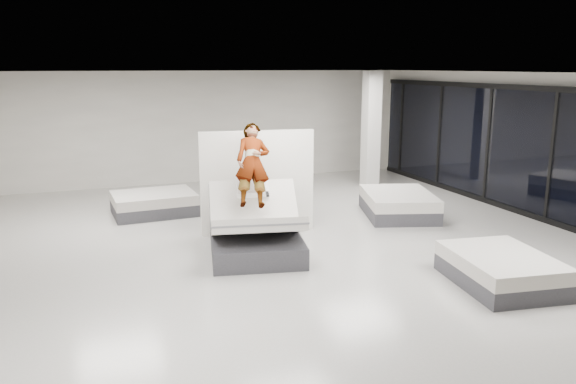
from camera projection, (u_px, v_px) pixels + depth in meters
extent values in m
plane|color=beige|center=(292.00, 253.00, 10.22)|extent=(14.00, 14.00, 0.00)
plane|color=#252528|center=(293.00, 74.00, 9.52)|extent=(14.00, 14.00, 0.00)
cube|color=silver|center=(207.00, 127.00, 16.28)|extent=(12.00, 0.04, 3.20)
cube|color=silver|center=(557.00, 149.00, 11.90)|extent=(0.04, 14.00, 3.20)
cube|color=#3E3E44|center=(255.00, 243.00, 10.17)|extent=(1.97, 2.38, 0.37)
cube|color=silver|center=(253.00, 206.00, 10.35)|extent=(1.74, 1.25, 0.86)
cube|color=slate|center=(253.00, 206.00, 10.35)|extent=(1.74, 1.14, 0.72)
cube|color=silver|center=(258.00, 226.00, 9.62)|extent=(1.77, 1.37, 0.54)
cube|color=slate|center=(258.00, 226.00, 9.62)|extent=(1.78, 1.33, 0.36)
cube|color=white|center=(252.00, 186.00, 10.39)|extent=(0.65, 0.52, 0.39)
imported|color=slate|center=(253.00, 179.00, 10.21)|extent=(0.94, 1.70, 1.43)
cube|color=black|center=(267.00, 194.00, 9.96)|extent=(0.08, 0.15, 0.08)
cube|color=white|center=(258.00, 182.00, 11.28)|extent=(2.29, 0.40, 2.09)
cube|color=#3E3E44|center=(398.00, 209.00, 12.76)|extent=(1.97, 2.29, 0.29)
cube|color=silver|center=(399.00, 198.00, 12.70)|extent=(1.97, 2.29, 0.24)
cube|color=#3E3E44|center=(501.00, 277.00, 8.71)|extent=(1.58, 1.96, 0.27)
cube|color=silver|center=(502.00, 262.00, 8.66)|extent=(1.58, 1.96, 0.22)
cube|color=#3E3E44|center=(154.00, 208.00, 12.89)|extent=(1.88, 1.45, 0.27)
cube|color=silver|center=(154.00, 198.00, 12.84)|extent=(1.88, 1.45, 0.23)
cube|color=silver|center=(371.00, 131.00, 15.34)|extent=(0.40, 0.40, 3.20)
cube|color=#212437|center=(552.00, 157.00, 11.90)|extent=(0.06, 13.40, 2.80)
cube|color=black|center=(546.00, 220.00, 12.20)|extent=(0.12, 13.40, 0.12)
cube|color=black|center=(559.00, 89.00, 11.59)|extent=(0.12, 13.40, 0.12)
cube|color=black|center=(552.00, 157.00, 11.90)|extent=(0.09, 0.08, 2.80)
cube|color=black|center=(489.00, 145.00, 13.73)|extent=(0.09, 0.08, 2.80)
cube|color=black|center=(440.00, 135.00, 15.56)|extent=(0.09, 0.08, 2.80)
cube|color=black|center=(402.00, 128.00, 17.39)|extent=(0.09, 0.08, 2.80)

